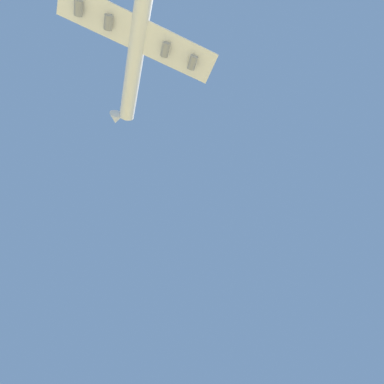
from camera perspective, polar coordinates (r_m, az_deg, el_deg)
The scene contains 1 object.
carrier_jet at distance 130.81m, azimuth -9.80°, elevation 26.55°, with size 55.84×67.35×20.73m.
Camera 1 is at (5.04, 85.75, 4.28)m, focal length 28.90 mm.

